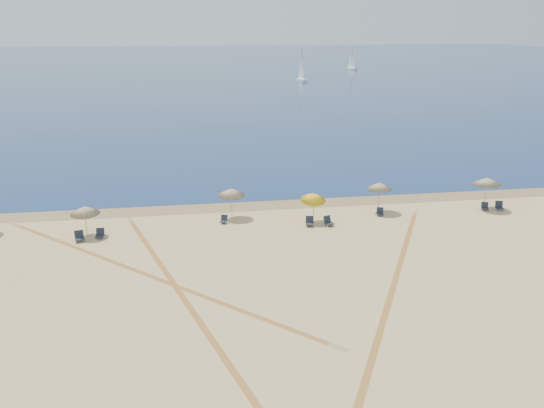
{
  "coord_description": "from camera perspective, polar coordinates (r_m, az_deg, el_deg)",
  "views": [
    {
      "loc": [
        -6.58,
        -20.4,
        14.11
      ],
      "look_at": [
        0.0,
        20.0,
        1.3
      ],
      "focal_mm": 37.67,
      "sensor_mm": 36.0,
      "label": 1
    }
  ],
  "objects": [
    {
      "name": "chair_7",
      "position": [
        45.1,
        10.75,
        -0.8
      ],
      "size": [
        0.65,
        0.72,
        0.62
      ],
      "rotation": [
        0.0,
        0.0,
        -0.27
      ],
      "color": "black",
      "rests_on": "ground"
    },
    {
      "name": "chair_8",
      "position": [
        48.66,
        20.5,
        -0.26
      ],
      "size": [
        0.72,
        0.78,
        0.64
      ],
      "rotation": [
        0.0,
        0.0,
        -0.39
      ],
      "color": "black",
      "rests_on": "ground"
    },
    {
      "name": "ground",
      "position": [
        25.66,
        7.5,
        -16.15
      ],
      "size": [
        160.0,
        160.0,
        0.0
      ],
      "primitive_type": "plane",
      "color": "tan",
      "rests_on": "ground"
    },
    {
      "name": "umbrella_3",
      "position": [
        42.51,
        4.16,
        0.73
      ],
      "size": [
        1.87,
        1.95,
        2.46
      ],
      "color": "gray",
      "rests_on": "ground"
    },
    {
      "name": "ocean",
      "position": [
        245.89,
        -7.94,
        13.93
      ],
      "size": [
        500.0,
        500.0,
        0.0
      ],
      "primitive_type": "plane",
      "color": "#0C2151",
      "rests_on": "ground"
    },
    {
      "name": "umbrella_2",
      "position": [
        43.36,
        -4.08,
        1.21
      ],
      "size": [
        2.02,
        2.07,
        2.45
      ],
      "color": "gray",
      "rests_on": "ground"
    },
    {
      "name": "sailboat_1",
      "position": [
        155.46,
        2.94,
        13.07
      ],
      "size": [
        2.26,
        5.71,
        8.27
      ],
      "rotation": [
        0.0,
        0.0,
        0.16
      ],
      "color": "white",
      "rests_on": "ocean"
    },
    {
      "name": "chair_2",
      "position": [
        41.23,
        -18.7,
        -3.12
      ],
      "size": [
        0.75,
        0.83,
        0.73
      ],
      "rotation": [
        0.0,
        0.0,
        0.24
      ],
      "color": "black",
      "rests_on": "ground"
    },
    {
      "name": "umbrella_5",
      "position": [
        48.61,
        20.7,
        2.16
      ],
      "size": [
        2.28,
        2.29,
        2.63
      ],
      "color": "gray",
      "rests_on": "ground"
    },
    {
      "name": "chair_6",
      "position": [
        42.3,
        5.65,
        -1.74
      ],
      "size": [
        0.79,
        0.85,
        0.71
      ],
      "rotation": [
        0.0,
        0.0,
        0.36
      ],
      "color": "black",
      "rests_on": "ground"
    },
    {
      "name": "sailboat_0",
      "position": [
        200.37,
        7.96,
        13.87
      ],
      "size": [
        2.82,
        5.51,
        7.96
      ],
      "rotation": [
        0.0,
        0.0,
        0.29
      ],
      "color": "white",
      "rests_on": "ocean"
    },
    {
      "name": "tire_tracks",
      "position": [
        33.04,
        -3.62,
        -7.93
      ],
      "size": [
        53.79,
        43.98,
        0.0
      ],
      "color": "tan",
      "rests_on": "ground"
    },
    {
      "name": "chair_3",
      "position": [
        41.43,
        -16.82,
        -2.87
      ],
      "size": [
        0.61,
        0.7,
        0.68
      ],
      "rotation": [
        0.0,
        0.0,
        -0.08
      ],
      "color": "black",
      "rests_on": "ground"
    },
    {
      "name": "umbrella_1",
      "position": [
        41.64,
        -18.22,
        -0.58
      ],
      "size": [
        2.03,
        2.07,
        2.24
      ],
      "color": "gray",
      "rests_on": "ground"
    },
    {
      "name": "chair_9",
      "position": [
        49.17,
        21.77,
        -0.19
      ],
      "size": [
        0.75,
        0.82,
        0.71
      ],
      "rotation": [
        0.0,
        0.0,
        -0.28
      ],
      "color": "black",
      "rests_on": "ground"
    },
    {
      "name": "chair_5",
      "position": [
        42.11,
        3.78,
        -1.79
      ],
      "size": [
        0.72,
        0.8,
        0.71
      ],
      "rotation": [
        0.0,
        0.0,
        -0.22
      ],
      "color": "black",
      "rests_on": "ground"
    },
    {
      "name": "chair_4",
      "position": [
        42.79,
        -4.83,
        -1.57
      ],
      "size": [
        0.65,
        0.71,
        0.6
      ],
      "rotation": [
        0.0,
        0.0,
        -0.32
      ],
      "color": "black",
      "rests_on": "ground"
    },
    {
      "name": "wet_sand",
      "position": [
        47.04,
        -0.78,
        -0.07
      ],
      "size": [
        500.0,
        500.0,
        0.0
      ],
      "primitive_type": "plane",
      "color": "olive",
      "rests_on": "ground"
    },
    {
      "name": "umbrella_4",
      "position": [
        45.46,
        10.69,
        1.79
      ],
      "size": [
        2.06,
        2.06,
        2.47
      ],
      "color": "gray",
      "rests_on": "ground"
    }
  ]
}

